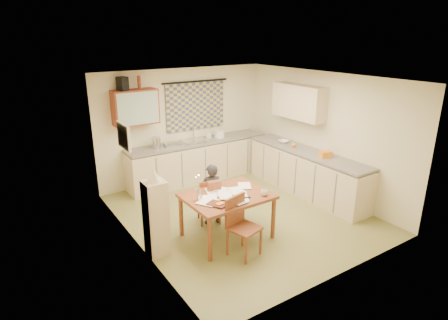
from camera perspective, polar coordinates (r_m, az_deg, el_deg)
floor at (r=7.07m, az=2.68°, el=-8.26°), size 4.00×4.50×0.02m
ceiling at (r=6.34m, az=3.04°, el=12.49°), size 4.00×4.50×0.02m
wall_back at (r=8.46m, az=-6.18°, el=5.33°), size 4.00×0.02×2.50m
wall_front at (r=5.06m, az=18.06°, el=-4.88°), size 4.00×0.02×2.50m
wall_left at (r=5.71m, az=-13.74°, el=-1.76°), size 0.02×4.50×2.50m
wall_right at (r=7.90m, az=14.77°, el=3.85°), size 0.02×4.50×2.50m
window_blind at (r=8.48m, az=-4.33°, el=8.18°), size 1.45×0.03×1.05m
curtain_rod at (r=8.38m, az=-4.36°, el=11.86°), size 1.60×0.04×0.04m
wall_cabinet at (r=7.74m, az=-13.36°, el=7.84°), size 0.90×0.34×0.70m
wall_cabinet_glass at (r=7.58m, az=-12.91°, el=7.66°), size 0.84×0.02×0.64m
upper_cabinet_right at (r=8.02m, az=11.34°, el=8.71°), size 0.34×1.30×0.70m
framed_print at (r=5.95m, az=-15.03°, el=3.52°), size 0.04×0.50×0.40m
print_canvas at (r=5.96m, az=-14.80°, el=3.56°), size 0.01×0.42×0.32m
counter_back at (r=8.51m, az=-3.86°, el=-0.13°), size 3.30×0.62×0.92m
counter_right at (r=7.97m, az=12.40°, el=-1.87°), size 0.62×2.95×0.92m
stove at (r=7.34m, az=18.12°, el=-4.30°), size 0.57×0.57×0.88m
sink at (r=8.35m, az=-4.30°, el=2.58°), size 0.57×0.48×0.10m
tap at (r=8.48m, az=-4.68°, el=4.07°), size 0.03×0.03×0.28m
dish_rack at (r=8.08m, az=-7.87°, el=2.42°), size 0.40×0.36×0.06m
kettle at (r=7.92m, az=-10.30°, el=2.62°), size 0.24×0.24×0.24m
mixing_bowl at (r=8.62m, az=-0.73°, el=3.98°), size 0.31×0.31×0.16m
soap_bottle at (r=8.53m, az=-2.36°, el=3.85°), size 0.14×0.14×0.17m
bowl at (r=8.32m, az=9.08°, el=2.81°), size 0.33×0.33×0.05m
orange_bag at (r=7.50m, az=15.22°, el=0.87°), size 0.26×0.22×0.12m
fruit_orange at (r=8.01m, az=10.61°, el=2.28°), size 0.10×0.10×0.10m
speaker at (r=7.60m, az=-15.21°, el=11.17°), size 0.21×0.24×0.26m
bottle_green at (r=7.61m, az=-14.86°, el=11.21°), size 0.08×0.08×0.26m
bottle_brown at (r=7.71m, az=-12.81°, el=11.46°), size 0.09×0.09×0.26m
dining_table at (r=6.17m, az=0.45°, el=-8.47°), size 1.35×1.03×0.75m
chair_far at (r=6.68m, az=-2.30°, el=-7.40°), size 0.48×0.48×0.83m
chair_near at (r=5.75m, az=2.95°, el=-11.70°), size 0.51×0.51×0.92m
person at (r=6.52m, az=-1.95°, el=-5.23°), size 0.52×0.45×1.10m
shelf_stand at (r=5.70m, az=-10.30°, el=-8.77°), size 0.32×0.30×1.18m
lampshade at (r=5.42m, az=-10.73°, el=-2.17°), size 0.20×0.20×0.22m
letter_rack at (r=6.14m, az=-1.53°, el=-3.95°), size 0.23×0.14×0.16m
mug at (r=6.00m, az=6.18°, el=-5.00°), size 0.12×0.12×0.09m
magazine at (r=5.57m, az=-1.58°, el=-7.17°), size 0.44×0.46×0.03m
book at (r=5.71m, az=-2.16°, el=-6.58°), size 0.33×0.35×0.02m
orange_box at (r=5.63m, az=-0.61°, el=-6.78°), size 0.12×0.08×0.04m
eyeglasses at (r=5.88m, az=3.43°, el=-5.79°), size 0.13×0.06×0.02m
candle_holder at (r=5.79m, az=-3.91°, el=-5.35°), size 0.07×0.07×0.18m
candle at (r=5.68m, az=-4.29°, el=-3.64°), size 0.03×0.03×0.22m
candle_flame at (r=5.67m, az=-3.87°, el=-2.33°), size 0.02×0.02×0.02m
papers at (r=5.99m, az=0.14°, el=-5.26°), size 1.21×0.89×0.03m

